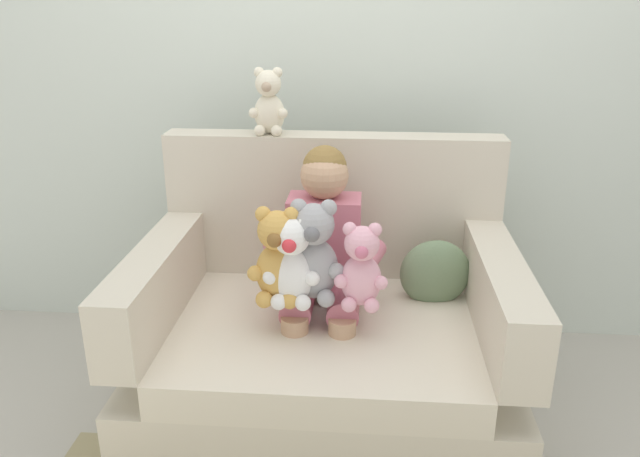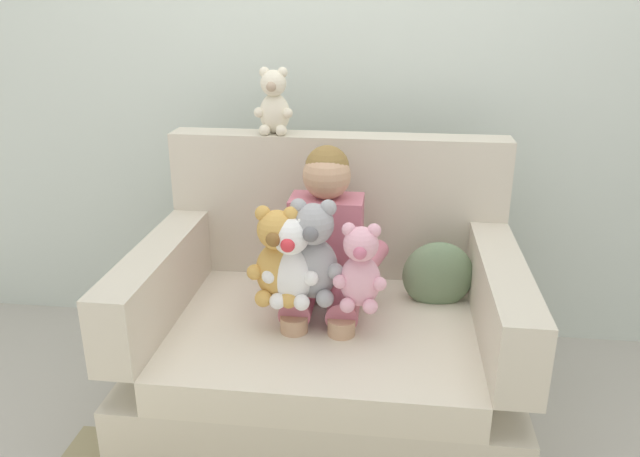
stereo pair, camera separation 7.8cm
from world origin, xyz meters
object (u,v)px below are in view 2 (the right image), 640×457
at_px(plush_honey, 278,258).
at_px(throw_pillow, 438,275).
at_px(plush_white, 291,262).
at_px(armchair, 327,337).
at_px(seated_child, 324,253).
at_px(plush_pink, 360,269).
at_px(plush_grey, 313,254).
at_px(plush_cream_on_backrest, 274,103).

xyz_separation_m(plush_honey, throw_pillow, (0.54, 0.28, -0.16)).
bearing_deg(plush_white, armchair, 40.15).
distance_m(armchair, seated_child, 0.33).
bearing_deg(plush_pink, plush_grey, 174.13).
relative_size(plush_pink, plush_cream_on_backrest, 1.15).
bearing_deg(plush_honey, throw_pillow, 34.21).
bearing_deg(plush_grey, plush_cream_on_backrest, 131.99).
bearing_deg(plush_grey, plush_honey, -149.86).
xyz_separation_m(armchair, throw_pillow, (0.39, 0.13, 0.21)).
distance_m(plush_honey, plush_white, 0.05).
height_order(armchair, plush_pink, armchair).
relative_size(plush_grey, plush_cream_on_backrest, 1.39).
xyz_separation_m(plush_honey, plush_grey, (0.11, 0.02, 0.01)).
xyz_separation_m(seated_child, plush_pink, (0.14, -0.20, 0.03)).
bearing_deg(plush_cream_on_backrest, plush_grey, -53.77).
bearing_deg(plush_white, plush_honey, 146.17).
xyz_separation_m(plush_honey, plush_cream_on_backrest, (-0.10, 0.50, 0.42)).
height_order(plush_pink, plush_grey, plush_grey).
xyz_separation_m(plush_pink, throw_pillow, (0.27, 0.29, -0.14)).
height_order(plush_honey, plush_grey, plush_grey).
xyz_separation_m(plush_honey, plush_pink, (0.27, -0.01, -0.02)).
relative_size(plush_honey, plush_cream_on_backrest, 1.31).
height_order(armchair, plush_honey, armchair).
bearing_deg(plush_cream_on_backrest, armchair, -42.47).
bearing_deg(throw_pillow, plush_pink, -132.52).
bearing_deg(armchair, plush_pink, -53.48).
relative_size(plush_pink, throw_pillow, 1.12).
xyz_separation_m(plush_pink, plush_grey, (-0.16, 0.04, 0.03)).
bearing_deg(plush_honey, plush_cream_on_backrest, 107.82).
bearing_deg(armchair, throw_pillow, 18.10).
relative_size(armchair, plush_honey, 3.95).
xyz_separation_m(plush_white, throw_pillow, (0.49, 0.29, -0.15)).
bearing_deg(plush_white, plush_grey, 10.79).
distance_m(plush_white, plush_cream_on_backrest, 0.68).
bearing_deg(plush_grey, seated_child, 101.29).
relative_size(seated_child, plush_pink, 2.84).
bearing_deg(plush_pink, armchair, 134.41).
height_order(seated_child, plush_cream_on_backrest, plush_cream_on_backrest).
distance_m(seated_child, plush_cream_on_backrest, 0.61).
height_order(armchair, plush_cream_on_backrest, plush_cream_on_backrest).
bearing_deg(armchair, plush_honey, -134.17).
bearing_deg(plush_cream_on_backrest, seated_child, -41.76).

